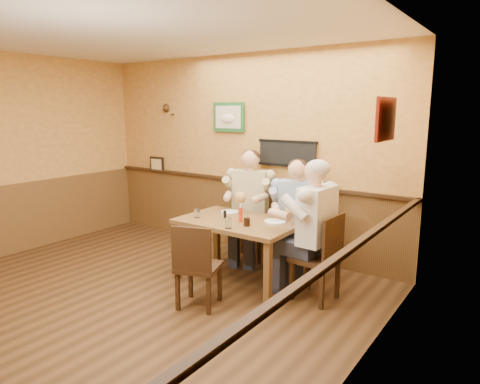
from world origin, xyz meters
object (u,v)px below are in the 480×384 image
(chair_near_side, at_px, (199,265))
(water_glass_mid, at_px, (228,223))
(chair_back_left, at_px, (250,225))
(hot_sauce_bottle, at_px, (241,214))
(diner_blue_polo, at_px, (296,222))
(chair_right_end, at_px, (316,257))
(water_glass_left, at_px, (197,213))
(dining_table, at_px, (239,228))
(pepper_shaker, at_px, (225,214))
(diner_tan_shirt, at_px, (251,210))
(cola_tumbler, at_px, (247,222))
(chair_back_right, at_px, (296,237))
(diner_white_elder, at_px, (316,238))
(salt_shaker, at_px, (223,214))

(chair_near_side, distance_m, water_glass_mid, 0.57)
(chair_back_left, distance_m, hot_sauce_bottle, 0.97)
(chair_back_left, relative_size, water_glass_mid, 8.62)
(diner_blue_polo, bearing_deg, chair_right_end, -66.24)
(diner_blue_polo, relative_size, water_glass_left, 12.28)
(dining_table, xyz_separation_m, water_glass_left, (-0.48, -0.19, 0.14))
(dining_table, height_order, chair_right_end, chair_right_end)
(water_glass_mid, bearing_deg, pepper_shaker, 131.51)
(diner_tan_shirt, height_order, hot_sauce_bottle, diner_tan_shirt)
(diner_blue_polo, height_order, water_glass_mid, diner_blue_polo)
(cola_tumbler, bearing_deg, chair_back_right, 76.10)
(diner_tan_shirt, bearing_deg, dining_table, -83.26)
(dining_table, distance_m, chair_back_left, 0.84)
(chair_back_left, bearing_deg, chair_near_side, -93.42)
(diner_white_elder, bearing_deg, dining_table, -83.21)
(diner_tan_shirt, relative_size, water_glass_left, 12.86)
(diner_blue_polo, height_order, salt_shaker, diner_blue_polo)
(diner_blue_polo, relative_size, water_glass_mid, 11.75)
(diner_white_elder, relative_size, cola_tumbler, 14.18)
(chair_back_right, distance_m, hot_sauce_bottle, 0.88)
(diner_tan_shirt, bearing_deg, chair_back_left, 162.77)
(cola_tumbler, bearing_deg, hot_sauce_bottle, 146.54)
(chair_back_right, height_order, chair_near_side, chair_back_right)
(chair_near_side, distance_m, salt_shaker, 0.90)
(chair_back_left, relative_size, cola_tumbler, 9.80)
(chair_right_end, relative_size, cola_tumbler, 9.93)
(water_glass_left, distance_m, pepper_shaker, 0.33)
(chair_back_left, distance_m, water_glass_left, 1.01)
(chair_back_right, xyz_separation_m, chair_near_side, (-0.38, -1.44, -0.00))
(dining_table, distance_m, cola_tumbler, 0.31)
(chair_back_right, height_order, diner_white_elder, diner_white_elder)
(dining_table, distance_m, water_glass_left, 0.54)
(water_glass_mid, bearing_deg, diner_tan_shirt, 111.63)
(diner_tan_shirt, relative_size, diner_white_elder, 0.99)
(diner_blue_polo, relative_size, salt_shaker, 16.28)
(water_glass_mid, height_order, salt_shaker, water_glass_mid)
(diner_blue_polo, relative_size, hot_sauce_bottle, 6.65)
(dining_table, distance_m, diner_tan_shirt, 0.82)
(diner_tan_shirt, bearing_deg, chair_right_end, -45.46)
(chair_near_side, bearing_deg, cola_tumbler, -124.17)
(diner_white_elder, height_order, cola_tumbler, diner_white_elder)
(diner_tan_shirt, relative_size, diner_blue_polo, 1.05)
(pepper_shaker, bearing_deg, hot_sauce_bottle, -9.90)
(chair_near_side, distance_m, hot_sauce_bottle, 0.83)
(diner_blue_polo, height_order, cola_tumbler, diner_blue_polo)
(diner_tan_shirt, height_order, diner_blue_polo, diner_tan_shirt)
(diner_blue_polo, distance_m, cola_tumbler, 0.85)
(diner_blue_polo, bearing_deg, salt_shaker, -153.25)
(dining_table, bearing_deg, chair_back_right, 57.08)
(water_glass_left, relative_size, hot_sauce_bottle, 0.54)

